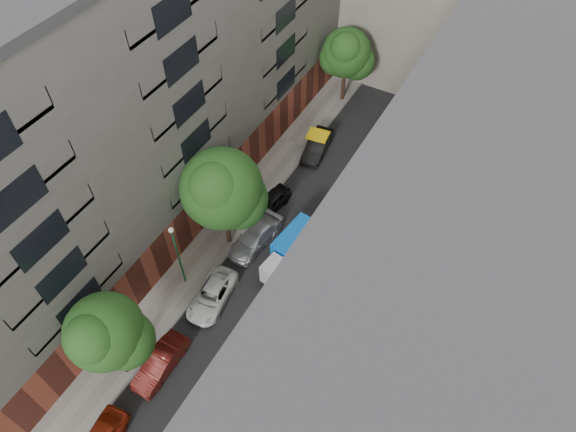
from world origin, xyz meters
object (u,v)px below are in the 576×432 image
Objects in this scene: car_left_2 at (212,295)px; tree_near at (105,335)px; tarp_truck at (293,253)px; lamp_post at (177,250)px; car_left_3 at (255,238)px; pedestrian at (375,230)px; car_right_3 at (349,246)px; car_right_2 at (303,323)px; car_right_1 at (242,398)px; tree_mid at (222,192)px; car_left_4 at (270,202)px; tree_far at (347,55)px; car_left_1 at (160,363)px; car_left_5 at (317,146)px.

car_left_2 is 8.43m from tree_near.
lamp_post is (-5.92, -5.05, 2.48)m from tarp_truck.
pedestrian is at bearing 39.89° from car_left_3.
tree_near is 1.24× the size of lamp_post.
car_left_2 is 10.52m from car_right_3.
car_left_3 reaches higher than car_right_2.
tree_mid is (-7.30, 9.69, 5.03)m from car_right_1.
car_left_4 is 6.84m from tree_mid.
lamp_post is at bearing 166.20° from car_left_2.
tree_near is at bearing -120.52° from car_right_3.
tarp_truck is at bearing 2.57° from car_left_3.
tree_far reaches higher than pedestrian.
tree_mid is 4.80× the size of pedestrian.
tree_far reaches higher than car_right_1.
car_right_1 is (5.60, -10.60, 0.01)m from car_left_3.
car_left_1 reaches higher than car_left_3.
car_left_4 is (-4.20, 3.89, -0.74)m from tarp_truck.
car_left_1 is 22.41m from car_left_5.
tree_near is (-1.70, -6.93, 4.48)m from car_left_2.
car_left_4 is at bearing 78.65° from tree_mid.
car_left_2 is at bearing 131.71° from car_right_1.
car_left_3 is 0.65× the size of tree_near.
car_left_5 is at bearing 90.63° from car_left_1.
car_right_1 is 0.67× the size of tree_far.
car_left_5 is at bearing 118.26° from car_right_2.
tarp_truck is 0.67× the size of tree_mid.
car_left_1 is at bearing -117.23° from car_right_3.
tree_mid is at bearing 102.08° from car_left_2.
car_left_3 is 1.06× the size of car_left_5.
car_left_5 is 0.53× the size of tree_mid.
tree_far is (-8.10, 23.22, 4.35)m from car_right_2.
car_left_3 is at bearing 39.48° from pedestrian.
tree_far reaches higher than car_right_3.
car_left_1 is at bearing -96.75° from car_left_5.
lamp_post is (-1.72, -8.94, 3.22)m from car_left_4.
car_left_4 is at bearing 170.67° from car_right_3.
car_left_3 is at bearing -95.41° from car_left_5.
tree_mid reaches higher than tree_far.
tarp_truck reaches higher than car_right_1.
car_right_1 is 30.62m from tree_far.
car_right_1 is at bearing 5.40° from car_left_1.
car_right_2 is at bearing -40.11° from car_left_4.
car_left_1 is at bearing -86.75° from tree_far.
tree_near reaches higher than car_left_1.
tree_mid is at bearing -103.66° from car_left_5.
car_left_3 is at bearing -84.82° from tree_far.
tarp_truck is at bearing -79.24° from car_left_5.
car_left_1 is at bearing -97.89° from car_left_2.
car_left_2 is 0.63× the size of tree_far.
car_left_2 is at bearing -5.91° from lamp_post.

